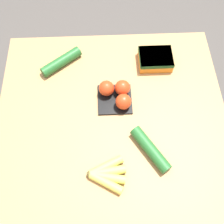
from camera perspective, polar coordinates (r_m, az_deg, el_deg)
ground_plane at (r=1.90m, az=-0.00°, el=-10.74°), size 12.00×12.00×0.00m
dining_table at (r=1.30m, az=-0.00°, el=-2.79°), size 1.06×0.97×0.75m
banana_bunch at (r=1.09m, az=-1.23°, el=-13.41°), size 0.16×0.16×0.03m
tomato_pack at (r=1.21m, az=1.07°, el=4.00°), size 0.16×0.16×0.08m
carrot_bag at (r=1.36m, az=9.44°, el=11.39°), size 0.16×0.13×0.06m
cucumber_near at (r=1.36m, az=-10.99°, el=10.71°), size 0.20×0.17×0.05m
cucumber_far at (r=1.13m, az=8.37°, el=-8.04°), size 0.16×0.21×0.05m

